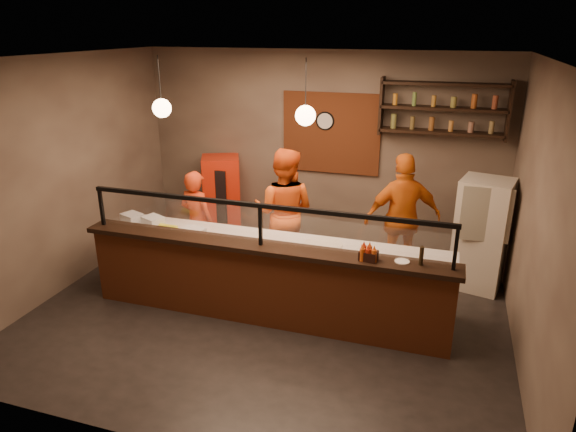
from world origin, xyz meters
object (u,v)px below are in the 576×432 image
(cook_mid, at_px, (284,212))
(fridge, at_px, (481,234))
(condiment_caddy, at_px, (369,256))
(cook_right, at_px, (403,218))
(pizza_dough, at_px, (323,244))
(wall_clock, at_px, (325,121))
(cook_left, at_px, (197,221))
(pepper_mill, at_px, (421,256))
(red_cooler, at_px, (222,197))

(cook_mid, height_order, fridge, cook_mid)
(condiment_caddy, bearing_deg, cook_mid, 134.96)
(cook_right, height_order, pizza_dough, cook_right)
(wall_clock, height_order, condiment_caddy, wall_clock)
(cook_left, xyz_separation_m, cook_mid, (1.28, 0.30, 0.18))
(cook_left, xyz_separation_m, pizza_dough, (2.08, -0.55, 0.13))
(cook_left, height_order, cook_right, cook_right)
(cook_left, height_order, pepper_mill, cook_left)
(cook_right, bearing_deg, pepper_mill, 78.30)
(fridge, bearing_deg, pepper_mill, -98.54)
(fridge, xyz_separation_m, pepper_mill, (-0.73, -1.82, 0.37))
(wall_clock, xyz_separation_m, pepper_mill, (1.77, -2.75, -0.93))
(cook_mid, distance_m, condiment_caddy, 2.10)
(wall_clock, xyz_separation_m, cook_mid, (-0.27, -1.31, -1.14))
(condiment_caddy, bearing_deg, wall_clock, 113.32)
(cook_mid, xyz_separation_m, fridge, (2.77, 0.39, -0.16))
(condiment_caddy, bearing_deg, cook_right, 83.19)
(cook_left, distance_m, pizza_dough, 2.16)
(cook_right, height_order, fridge, cook_right)
(cook_right, bearing_deg, pizza_dough, 28.81)
(wall_clock, relative_size, red_cooler, 0.21)
(wall_clock, relative_size, cook_left, 0.19)
(condiment_caddy, bearing_deg, pizza_dough, 136.95)
(cook_right, xyz_separation_m, pepper_mill, (0.36, -1.72, 0.22))
(cook_mid, xyz_separation_m, red_cooler, (-1.47, 1.00, -0.23))
(condiment_caddy, bearing_deg, pepper_mill, 4.81)
(cook_right, relative_size, condiment_caddy, 9.72)
(condiment_caddy, xyz_separation_m, pepper_mill, (0.57, 0.05, 0.05))
(red_cooler, distance_m, pizza_dough, 2.94)
(fridge, bearing_deg, cook_mid, -158.84)
(cook_left, bearing_deg, red_cooler, -69.58)
(cook_mid, height_order, condiment_caddy, cook_mid)
(condiment_caddy, relative_size, pepper_mill, 0.90)
(wall_clock, bearing_deg, pepper_mill, -57.13)
(wall_clock, bearing_deg, red_cooler, -169.90)
(red_cooler, bearing_deg, cook_right, -36.66)
(pizza_dough, bearing_deg, cook_left, 165.22)
(fridge, bearing_deg, cook_left, -157.14)
(cook_left, xyz_separation_m, condiment_caddy, (2.76, -1.18, 0.33))
(cook_mid, relative_size, fridge, 1.20)
(pizza_dough, distance_m, pepper_mill, 1.40)
(pizza_dough, relative_size, condiment_caddy, 2.56)
(red_cooler, bearing_deg, condiment_caddy, -64.11)
(cook_right, distance_m, red_cooler, 3.24)
(fridge, relative_size, condiment_caddy, 8.17)
(wall_clock, bearing_deg, fridge, -20.27)
(cook_left, xyz_separation_m, fridge, (4.05, 0.69, 0.02))
(cook_mid, distance_m, red_cooler, 1.79)
(pizza_dough, bearing_deg, cook_right, 52.24)
(wall_clock, xyz_separation_m, cook_left, (-1.55, -1.62, -1.32))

